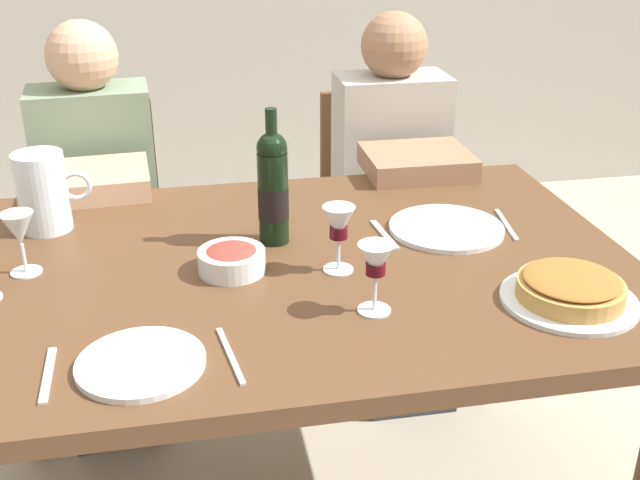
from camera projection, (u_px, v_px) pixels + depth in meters
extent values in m
cube|color=brown|center=(286.00, 270.00, 1.65)|extent=(1.50, 1.00, 0.04)
cylinder|color=brown|center=(20.00, 347.00, 2.07)|extent=(0.07, 0.07, 0.72)
cylinder|color=brown|center=(487.00, 301.00, 2.30)|extent=(0.07, 0.07, 0.72)
cylinder|color=black|center=(273.00, 198.00, 1.69)|extent=(0.07, 0.07, 0.21)
sphere|color=black|center=(272.00, 148.00, 1.64)|extent=(0.07, 0.07, 0.07)
cylinder|color=black|center=(271.00, 126.00, 1.62)|extent=(0.03, 0.03, 0.08)
cylinder|color=black|center=(273.00, 203.00, 1.70)|extent=(0.07, 0.07, 0.07)
cylinder|color=silver|center=(42.00, 192.00, 1.76)|extent=(0.12, 0.12, 0.19)
cylinder|color=silver|center=(45.00, 205.00, 1.77)|extent=(0.11, 0.11, 0.11)
torus|color=silver|center=(76.00, 186.00, 1.77)|extent=(0.07, 0.01, 0.07)
cylinder|color=silver|center=(569.00, 300.00, 1.48)|extent=(0.26, 0.26, 0.01)
cylinder|color=#C18E47|center=(570.00, 290.00, 1.47)|extent=(0.21, 0.21, 0.03)
ellipsoid|color=#9E6028|center=(572.00, 279.00, 1.46)|extent=(0.18, 0.18, 0.02)
cylinder|color=silver|center=(232.00, 261.00, 1.59)|extent=(0.14, 0.14, 0.05)
ellipsoid|color=#B2382D|center=(231.00, 254.00, 1.58)|extent=(0.12, 0.12, 0.03)
cylinder|color=silver|center=(27.00, 272.00, 1.59)|extent=(0.06, 0.06, 0.00)
cylinder|color=silver|center=(24.00, 257.00, 1.58)|extent=(0.01, 0.01, 0.06)
cone|color=silver|center=(19.00, 229.00, 1.55)|extent=(0.07, 0.07, 0.07)
cylinder|color=silver|center=(374.00, 310.00, 1.45)|extent=(0.06, 0.06, 0.00)
cylinder|color=silver|center=(375.00, 292.00, 1.43)|extent=(0.01, 0.01, 0.07)
cone|color=silver|center=(376.00, 260.00, 1.41)|extent=(0.07, 0.07, 0.06)
cylinder|color=#470A14|center=(375.00, 269.00, 1.41)|extent=(0.04, 0.04, 0.02)
cylinder|color=silver|center=(338.00, 269.00, 1.60)|extent=(0.06, 0.06, 0.00)
cylinder|color=silver|center=(338.00, 254.00, 1.59)|extent=(0.01, 0.01, 0.07)
cone|color=silver|center=(339.00, 223.00, 1.56)|extent=(0.07, 0.07, 0.07)
cylinder|color=#470A14|center=(339.00, 232.00, 1.57)|extent=(0.04, 0.04, 0.03)
cylinder|color=silver|center=(141.00, 363.00, 1.28)|extent=(0.22, 0.22, 0.01)
cylinder|color=silver|center=(446.00, 228.00, 1.79)|extent=(0.27, 0.27, 0.01)
cube|color=silver|center=(48.00, 375.00, 1.26)|extent=(0.02, 0.16, 0.00)
cube|color=silver|center=(230.00, 355.00, 1.31)|extent=(0.04, 0.18, 0.00)
cube|color=silver|center=(506.00, 224.00, 1.81)|extent=(0.04, 0.18, 0.00)
cube|color=silver|center=(384.00, 234.00, 1.76)|extent=(0.03, 0.16, 0.00)
cube|color=brown|center=(108.00, 244.00, 2.42)|extent=(0.42, 0.42, 0.02)
cube|color=brown|center=(100.00, 163.00, 2.50)|extent=(0.36, 0.05, 0.40)
cylinder|color=brown|center=(60.00, 343.00, 2.33)|extent=(0.04, 0.04, 0.45)
cylinder|color=brown|center=(172.00, 328.00, 2.41)|extent=(0.04, 0.04, 0.45)
cylinder|color=brown|center=(65.00, 291.00, 2.63)|extent=(0.04, 0.04, 0.45)
cylinder|color=brown|center=(165.00, 279.00, 2.71)|extent=(0.04, 0.04, 0.45)
cube|color=gray|center=(97.00, 171.00, 2.28)|extent=(0.35, 0.22, 0.50)
sphere|color=tan|center=(82.00, 56.00, 2.13)|extent=(0.20, 0.20, 0.20)
cube|color=#33333D|center=(107.00, 274.00, 2.22)|extent=(0.33, 0.40, 0.14)
cube|color=#33333D|center=(118.00, 380.00, 2.20)|extent=(0.28, 0.14, 0.40)
cube|color=tan|center=(93.00, 181.00, 2.00)|extent=(0.30, 0.26, 0.06)
cube|color=brown|center=(384.00, 224.00, 2.56)|extent=(0.40, 0.40, 0.02)
cube|color=brown|center=(372.00, 148.00, 2.64)|extent=(0.36, 0.03, 0.40)
cylinder|color=brown|center=(344.00, 315.00, 2.48)|extent=(0.04, 0.04, 0.45)
cylinder|color=brown|center=(444.00, 306.00, 2.54)|extent=(0.04, 0.04, 0.45)
cylinder|color=brown|center=(324.00, 268.00, 2.79)|extent=(0.04, 0.04, 0.45)
cylinder|color=brown|center=(414.00, 261.00, 2.84)|extent=(0.04, 0.04, 0.45)
cube|color=#B7B2A8|center=(390.00, 154.00, 2.42)|extent=(0.34, 0.20, 0.50)
sphere|color=#9E7051|center=(394.00, 45.00, 2.28)|extent=(0.20, 0.20, 0.20)
cube|color=#33333D|center=(403.00, 251.00, 2.35)|extent=(0.31, 0.38, 0.14)
cube|color=#33333D|center=(412.00, 352.00, 2.33)|extent=(0.27, 0.12, 0.40)
cube|color=#9E7051|center=(417.00, 162.00, 2.14)|extent=(0.29, 0.24, 0.06)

